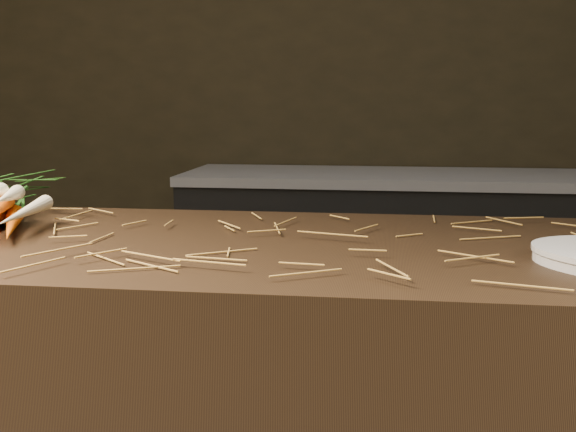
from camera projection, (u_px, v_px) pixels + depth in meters
name	position (u px, v px, depth m)	size (l,w,h in m)	color
back_counter	(393.00, 268.00, 3.17)	(1.82, 0.62, 0.84)	black
straw_bedding	(235.00, 236.00, 1.30)	(1.40, 0.60, 0.02)	#B0802E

